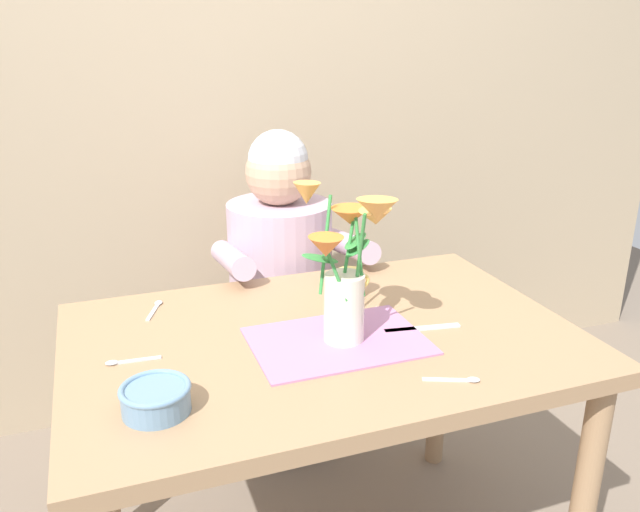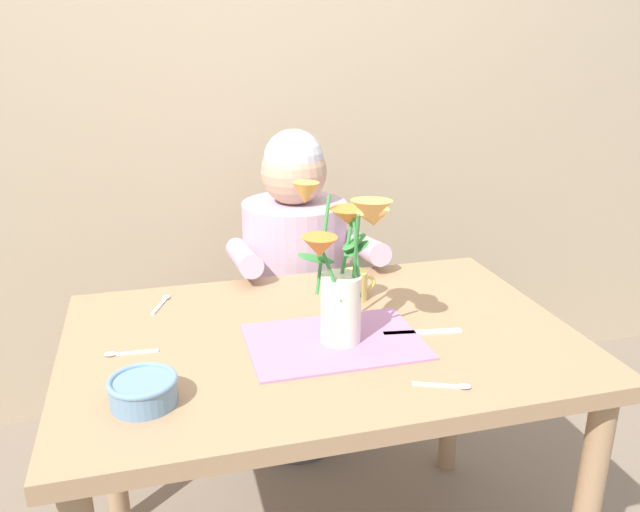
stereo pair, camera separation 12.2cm
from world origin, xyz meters
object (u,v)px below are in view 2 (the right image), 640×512
at_px(ceramic_mug, 355,285).
at_px(dinner_knife, 422,332).
at_px(seated_person, 296,299).
at_px(ceramic_bowl, 143,390).
at_px(flower_vase, 343,266).

bearing_deg(ceramic_mug, dinner_knife, -68.85).
height_order(seated_person, dinner_knife, seated_person).
bearing_deg(ceramic_bowl, dinner_knife, 12.31).
height_order(ceramic_bowl, ceramic_mug, ceramic_mug).
xyz_separation_m(seated_person, ceramic_mug, (0.07, -0.44, 0.22)).
xyz_separation_m(flower_vase, ceramic_mug, (0.11, 0.23, -0.15)).
distance_m(flower_vase, dinner_knife, 0.27).
height_order(seated_person, flower_vase, seated_person).
relative_size(ceramic_bowl, dinner_knife, 0.72).
distance_m(flower_vase, ceramic_mug, 0.30).
bearing_deg(flower_vase, dinner_knife, -1.62).
distance_m(dinner_knife, ceramic_mug, 0.26).
height_order(dinner_knife, ceramic_mug, ceramic_mug).
height_order(seated_person, ceramic_mug, seated_person).
height_order(seated_person, ceramic_bowl, seated_person).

